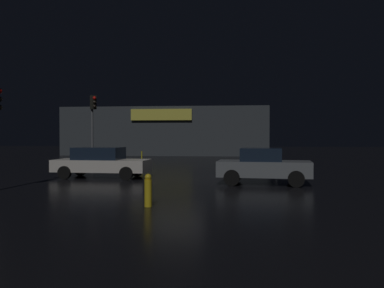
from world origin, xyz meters
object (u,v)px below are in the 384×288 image
(car_crossing, at_px, (101,162))
(fire_hydrant, at_px, (148,190))
(traffic_signal_main, at_px, (93,117))
(store_building, at_px, (170,132))
(car_near, at_px, (263,166))

(car_crossing, relative_size, fire_hydrant, 4.86)
(traffic_signal_main, relative_size, car_crossing, 0.98)
(traffic_signal_main, distance_m, fire_hydrant, 15.12)
(store_building, distance_m, fire_hydrant, 35.05)
(car_near, bearing_deg, car_crossing, 166.24)
(traffic_signal_main, xyz_separation_m, car_crossing, (2.36, -5.44, -2.49))
(car_crossing, bearing_deg, traffic_signal_main, 113.47)
(store_building, xyz_separation_m, car_crossing, (1.08, -26.66, -1.76))
(car_near, xyz_separation_m, fire_hydrant, (-3.63, -6.05, -0.30))
(traffic_signal_main, height_order, car_crossing, traffic_signal_main)
(traffic_signal_main, bearing_deg, car_near, -36.01)
(car_near, xyz_separation_m, car_crossing, (-7.73, 1.89, -0.01))
(traffic_signal_main, height_order, fire_hydrant, traffic_signal_main)
(fire_hydrant, bearing_deg, car_near, 59.02)
(store_building, xyz_separation_m, car_near, (8.81, -28.56, -1.75))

